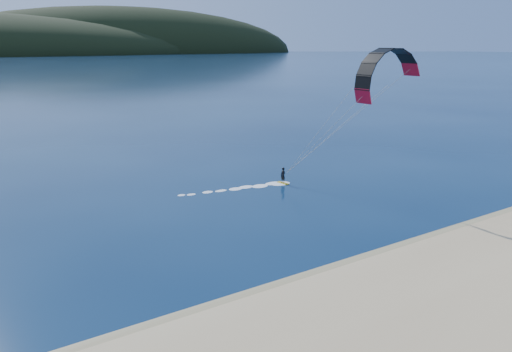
# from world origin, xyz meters

# --- Properties ---
(ground) EXTENTS (1800.00, 1800.00, 0.00)m
(ground) POSITION_xyz_m (0.00, 0.00, 0.00)
(ground) COLOR #081D3A
(ground) RESTS_ON ground
(wet_sand) EXTENTS (220.00, 2.50, 0.10)m
(wet_sand) POSITION_xyz_m (0.00, 4.50, 0.05)
(wet_sand) COLOR #8C7A51
(wet_sand) RESTS_ON ground
(kitesurfer_near) EXTENTS (20.87, 9.20, 13.00)m
(kitesurfer_near) POSITION_xyz_m (21.46, 15.93, 8.99)
(kitesurfer_near) COLOR yellow
(kitesurfer_near) RESTS_ON ground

